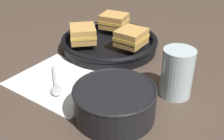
{
  "coord_description": "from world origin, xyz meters",
  "views": [
    {
      "loc": [
        0.43,
        -0.43,
        0.39
      ],
      "look_at": [
        0.02,
        0.03,
        0.04
      ],
      "focal_mm": 45.0,
      "sensor_mm": 36.0,
      "label": 1
    }
  ],
  "objects_px": {
    "sandwich_far_left": "(83,34)",
    "drinking_glass": "(177,73)",
    "spoon": "(56,86)",
    "soup_bowl": "(115,100)",
    "sandwich_near_right": "(114,21)",
    "sandwich_near_left": "(131,37)",
    "skillet": "(109,43)"
  },
  "relations": [
    {
      "from": "sandwich_far_left",
      "to": "drinking_glass",
      "type": "xyz_separation_m",
      "value": [
        0.33,
        -0.01,
        -0.01
      ]
    },
    {
      "from": "spoon",
      "to": "drinking_glass",
      "type": "xyz_separation_m",
      "value": [
        0.23,
        0.18,
        0.05
      ]
    },
    {
      "from": "soup_bowl",
      "to": "spoon",
      "type": "distance_m",
      "value": 0.18
    },
    {
      "from": "drinking_glass",
      "to": "sandwich_near_right",
      "type": "bearing_deg",
      "value": 154.95
    },
    {
      "from": "soup_bowl",
      "to": "sandwich_near_left",
      "type": "relative_size",
      "value": 1.9
    },
    {
      "from": "sandwich_far_left",
      "to": "sandwich_near_right",
      "type": "bearing_deg",
      "value": 91.27
    },
    {
      "from": "sandwich_near_right",
      "to": "sandwich_far_left",
      "type": "relative_size",
      "value": 0.91
    },
    {
      "from": "sandwich_near_left",
      "to": "skillet",
      "type": "bearing_deg",
      "value": -178.73
    },
    {
      "from": "skillet",
      "to": "sandwich_near_right",
      "type": "bearing_deg",
      "value": 121.27
    },
    {
      "from": "sandwich_near_left",
      "to": "sandwich_near_right",
      "type": "xyz_separation_m",
      "value": [
        -0.13,
        0.07,
        0.0
      ]
    },
    {
      "from": "soup_bowl",
      "to": "skillet",
      "type": "xyz_separation_m",
      "value": [
        -0.23,
        0.24,
        -0.02
      ]
    },
    {
      "from": "soup_bowl",
      "to": "skillet",
      "type": "bearing_deg",
      "value": 133.9
    },
    {
      "from": "spoon",
      "to": "sandwich_near_right",
      "type": "relative_size",
      "value": 1.23
    },
    {
      "from": "skillet",
      "to": "drinking_glass",
      "type": "relative_size",
      "value": 2.56
    },
    {
      "from": "spoon",
      "to": "skillet",
      "type": "relative_size",
      "value": 0.42
    },
    {
      "from": "sandwich_near_left",
      "to": "drinking_glass",
      "type": "relative_size",
      "value": 0.79
    },
    {
      "from": "sandwich_far_left",
      "to": "drinking_glass",
      "type": "bearing_deg",
      "value": -1.4
    },
    {
      "from": "sandwich_near_left",
      "to": "sandwich_far_left",
      "type": "distance_m",
      "value": 0.15
    },
    {
      "from": "skillet",
      "to": "drinking_glass",
      "type": "bearing_deg",
      "value": -16.0
    },
    {
      "from": "sandwich_far_left",
      "to": "drinking_glass",
      "type": "relative_size",
      "value": 0.96
    },
    {
      "from": "sandwich_far_left",
      "to": "skillet",
      "type": "bearing_deg",
      "value": 61.27
    },
    {
      "from": "sandwich_near_left",
      "to": "soup_bowl",
      "type": "bearing_deg",
      "value": -58.85
    },
    {
      "from": "spoon",
      "to": "sandwich_near_right",
      "type": "xyz_separation_m",
      "value": [
        -0.1,
        0.33,
        0.06
      ]
    },
    {
      "from": "spoon",
      "to": "skillet",
      "type": "distance_m",
      "value": 0.27
    },
    {
      "from": "skillet",
      "to": "sandwich_near_right",
      "type": "height_order",
      "value": "sandwich_near_right"
    },
    {
      "from": "skillet",
      "to": "sandwich_far_left",
      "type": "distance_m",
      "value": 0.1
    },
    {
      "from": "soup_bowl",
      "to": "drinking_glass",
      "type": "height_order",
      "value": "drinking_glass"
    },
    {
      "from": "soup_bowl",
      "to": "sandwich_far_left",
      "type": "xyz_separation_m",
      "value": [
        -0.27,
        0.17,
        0.03
      ]
    },
    {
      "from": "soup_bowl",
      "to": "sandwich_near_left",
      "type": "height_order",
      "value": "sandwich_near_left"
    },
    {
      "from": "spoon",
      "to": "sandwich_near_left",
      "type": "bearing_deg",
      "value": 117.91
    },
    {
      "from": "soup_bowl",
      "to": "spoon",
      "type": "relative_size",
      "value": 1.39
    },
    {
      "from": "spoon",
      "to": "drinking_glass",
      "type": "relative_size",
      "value": 1.08
    }
  ]
}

